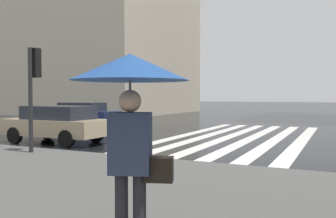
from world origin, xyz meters
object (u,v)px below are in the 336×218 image
(car_navy, at_px, (84,114))
(pedestrian_with_floral_umbrella, at_px, (131,90))
(traffic_signal_post, at_px, (34,77))
(car_champagne, at_px, (57,123))

(car_navy, distance_m, pedestrian_with_floral_umbrella, 18.26)
(pedestrian_with_floral_umbrella, bearing_deg, traffic_signal_post, 52.85)
(traffic_signal_post, distance_m, pedestrian_with_floral_umbrella, 7.82)
(traffic_signal_post, xyz_separation_m, car_champagne, (2.65, 1.61, -1.58))
(car_champagne, distance_m, pedestrian_with_floral_umbrella, 10.80)
(car_navy, height_order, pedestrian_with_floral_umbrella, pedestrian_with_floral_umbrella)
(traffic_signal_post, bearing_deg, car_champagne, 31.40)
(traffic_signal_post, bearing_deg, pedestrian_with_floral_umbrella, -127.15)
(traffic_signal_post, xyz_separation_m, pedestrian_with_floral_umbrella, (-4.71, -6.22, -0.51))
(traffic_signal_post, xyz_separation_m, car_navy, (9.15, 5.62, -1.58))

